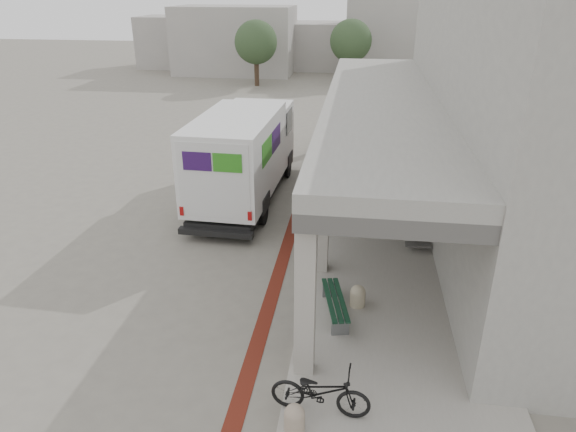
# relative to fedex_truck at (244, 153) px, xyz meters

# --- Properties ---
(ground) EXTENTS (120.00, 120.00, 0.00)m
(ground) POSITION_rel_fedex_truck_xyz_m (1.00, -5.38, -1.72)
(ground) COLOR slate
(ground) RESTS_ON ground
(bike_lane_stripe) EXTENTS (0.35, 40.00, 0.01)m
(bike_lane_stripe) POSITION_rel_fedex_truck_xyz_m (2.00, -3.38, -1.71)
(bike_lane_stripe) COLOR #5C1D12
(bike_lane_stripe) RESTS_ON ground
(sidewalk) EXTENTS (4.40, 28.00, 0.12)m
(sidewalk) POSITION_rel_fedex_truck_xyz_m (5.00, -5.38, -1.66)
(sidewalk) COLOR gray
(sidewalk) RESTS_ON ground
(transit_building) EXTENTS (7.60, 17.00, 7.00)m
(transit_building) POSITION_rel_fedex_truck_xyz_m (7.83, -0.88, 1.68)
(transit_building) COLOR gray
(transit_building) RESTS_ON ground
(distant_backdrop) EXTENTS (28.00, 10.00, 6.50)m
(distant_backdrop) POSITION_rel_fedex_truck_xyz_m (-1.84, 30.51, 0.99)
(distant_backdrop) COLOR gray
(distant_backdrop) RESTS_ON ground
(tree_left) EXTENTS (3.20, 3.20, 4.80)m
(tree_left) POSITION_rel_fedex_truck_xyz_m (-4.00, 22.62, 1.46)
(tree_left) COLOR #38281C
(tree_left) RESTS_ON ground
(tree_mid) EXTENTS (3.20, 3.20, 4.80)m
(tree_mid) POSITION_rel_fedex_truck_xyz_m (3.00, 24.62, 1.46)
(tree_mid) COLOR #38281C
(tree_mid) RESTS_ON ground
(tree_right) EXTENTS (3.20, 3.20, 4.80)m
(tree_right) POSITION_rel_fedex_truck_xyz_m (11.00, 23.62, 1.46)
(tree_right) COLOR #38281C
(tree_right) RESTS_ON ground
(fedex_truck) EXTENTS (2.63, 7.65, 3.23)m
(fedex_truck) POSITION_rel_fedex_truck_xyz_m (0.00, 0.00, 0.00)
(fedex_truck) COLOR black
(fedex_truck) RESTS_ON ground
(bench) EXTENTS (0.75, 1.85, 0.42)m
(bench) POSITION_rel_fedex_truck_xyz_m (3.60, -6.95, -1.30)
(bench) COLOR slate
(bench) RESTS_ON sidewalk
(bollard_near) EXTENTS (0.36, 0.36, 0.54)m
(bollard_near) POSITION_rel_fedex_truck_xyz_m (3.10, -10.44, -1.33)
(bollard_near) COLOR gray
(bollard_near) RESTS_ON sidewalk
(bollard_far) EXTENTS (0.36, 0.36, 0.54)m
(bollard_far) POSITION_rel_fedex_truck_xyz_m (4.12, -6.50, -1.33)
(bollard_far) COLOR tan
(bollard_far) RESTS_ON sidewalk
(utility_cabinet) EXTENTS (0.45, 0.59, 0.96)m
(utility_cabinet) POSITION_rel_fedex_truck_xyz_m (5.76, -2.57, -1.12)
(utility_cabinet) COLOR slate
(utility_cabinet) RESTS_ON sidewalk
(bicycle_black) EXTENTS (1.82, 0.75, 0.93)m
(bicycle_black) POSITION_rel_fedex_truck_xyz_m (3.50, -9.96, -1.13)
(bicycle_black) COLOR black
(bicycle_black) RESTS_ON sidewalk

